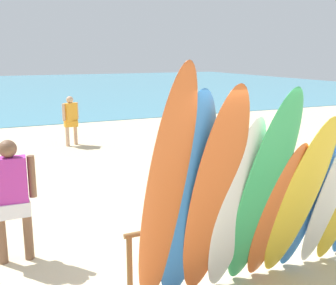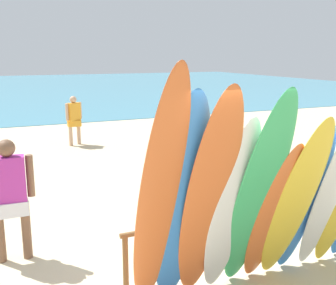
{
  "view_description": "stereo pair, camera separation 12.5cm",
  "coord_description": "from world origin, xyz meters",
  "px_view_note": "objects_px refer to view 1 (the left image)",
  "views": [
    {
      "loc": [
        -3.0,
        -4.26,
        2.83
      ],
      "look_at": [
        0.0,
        2.4,
        1.24
      ],
      "focal_mm": 43.95,
      "sensor_mm": 36.0,
      "label": 1
    },
    {
      "loc": [
        -2.89,
        -4.31,
        2.83
      ],
      "look_at": [
        0.0,
        2.4,
        1.24
      ],
      "focal_mm": 43.95,
      "sensor_mm": 36.0,
      "label": 2
    }
  ],
  "objects_px": {
    "surfboard_white_3": "(235,210)",
    "surfboard_orange_5": "(276,215)",
    "surfboard_orange_0": "(165,198)",
    "surfboard_blue_1": "(186,205)",
    "beach_chair_blue": "(274,170)",
    "surfboard_rack": "(242,224)",
    "beachgoer_midbeach": "(11,193)",
    "beach_chair_red": "(320,184)",
    "beachgoer_near_rack": "(71,117)",
    "surfboard_yellow_6": "(298,202)",
    "surfboard_orange_2": "(213,201)",
    "surfboard_green_4": "(261,196)",
    "surfboard_blue_7": "(307,201)"
  },
  "relations": [
    {
      "from": "beachgoer_midbeach",
      "to": "beach_chair_red",
      "type": "distance_m",
      "value": 5.42
    },
    {
      "from": "surfboard_white_3",
      "to": "surfboard_yellow_6",
      "type": "height_order",
      "value": "surfboard_white_3"
    },
    {
      "from": "surfboard_green_4",
      "to": "surfboard_yellow_6",
      "type": "relative_size",
      "value": 1.15
    },
    {
      "from": "surfboard_rack",
      "to": "beach_chair_red",
      "type": "bearing_deg",
      "value": 25.78
    },
    {
      "from": "surfboard_green_4",
      "to": "beachgoer_midbeach",
      "type": "height_order",
      "value": "surfboard_green_4"
    },
    {
      "from": "surfboard_orange_5",
      "to": "surfboard_yellow_6",
      "type": "height_order",
      "value": "surfboard_yellow_6"
    },
    {
      "from": "surfboard_orange_0",
      "to": "beach_chair_red",
      "type": "height_order",
      "value": "surfboard_orange_0"
    },
    {
      "from": "beach_chair_blue",
      "to": "surfboard_orange_5",
      "type": "bearing_deg",
      "value": -142.92
    },
    {
      "from": "surfboard_green_4",
      "to": "surfboard_blue_7",
      "type": "relative_size",
      "value": 1.26
    },
    {
      "from": "surfboard_white_3",
      "to": "surfboard_orange_5",
      "type": "bearing_deg",
      "value": -3.0
    },
    {
      "from": "beachgoer_midbeach",
      "to": "beach_chair_red",
      "type": "height_order",
      "value": "beachgoer_midbeach"
    },
    {
      "from": "surfboard_white_3",
      "to": "beach_chair_red",
      "type": "bearing_deg",
      "value": 27.43
    },
    {
      "from": "surfboard_orange_5",
      "to": "beachgoer_near_rack",
      "type": "height_order",
      "value": "surfboard_orange_5"
    },
    {
      "from": "surfboard_orange_5",
      "to": "beach_chair_red",
      "type": "height_order",
      "value": "surfboard_orange_5"
    },
    {
      "from": "surfboard_blue_7",
      "to": "surfboard_orange_5",
      "type": "bearing_deg",
      "value": -177.35
    },
    {
      "from": "surfboard_rack",
      "to": "surfboard_blue_1",
      "type": "relative_size",
      "value": 1.26
    },
    {
      "from": "surfboard_orange_2",
      "to": "surfboard_orange_5",
      "type": "xyz_separation_m",
      "value": [
        0.9,
        0.06,
        -0.33
      ]
    },
    {
      "from": "beach_chair_blue",
      "to": "surfboard_orange_0",
      "type": "bearing_deg",
      "value": -155.96
    },
    {
      "from": "beachgoer_midbeach",
      "to": "surfboard_rack",
      "type": "bearing_deg",
      "value": -22.6
    },
    {
      "from": "beachgoer_midbeach",
      "to": "surfboard_orange_5",
      "type": "bearing_deg",
      "value": -31.66
    },
    {
      "from": "surfboard_orange_0",
      "to": "surfboard_rack",
      "type": "bearing_deg",
      "value": 19.51
    },
    {
      "from": "surfboard_orange_5",
      "to": "beachgoer_midbeach",
      "type": "distance_m",
      "value": 3.45
    },
    {
      "from": "surfboard_green_4",
      "to": "surfboard_yellow_6",
      "type": "xyz_separation_m",
      "value": [
        0.56,
        0.02,
        -0.16
      ]
    },
    {
      "from": "surfboard_blue_1",
      "to": "beachgoer_near_rack",
      "type": "xyz_separation_m",
      "value": [
        0.57,
        9.06,
        -0.37
      ]
    },
    {
      "from": "surfboard_orange_0",
      "to": "surfboard_white_3",
      "type": "bearing_deg",
      "value": -3.31
    },
    {
      "from": "surfboard_orange_2",
      "to": "beach_chair_blue",
      "type": "bearing_deg",
      "value": 43.13
    },
    {
      "from": "surfboard_blue_1",
      "to": "surfboard_white_3",
      "type": "height_order",
      "value": "surfboard_blue_1"
    },
    {
      "from": "surfboard_yellow_6",
      "to": "beachgoer_near_rack",
      "type": "distance_m",
      "value": 9.21
    },
    {
      "from": "surfboard_orange_5",
      "to": "surfboard_orange_0",
      "type": "bearing_deg",
      "value": 178.21
    },
    {
      "from": "surfboard_rack",
      "to": "beachgoer_near_rack",
      "type": "height_order",
      "value": "beachgoer_near_rack"
    },
    {
      "from": "surfboard_white_3",
      "to": "surfboard_yellow_6",
      "type": "distance_m",
      "value": 0.83
    },
    {
      "from": "surfboard_orange_0",
      "to": "surfboard_green_4",
      "type": "bearing_deg",
      "value": -8.9
    },
    {
      "from": "surfboard_orange_5",
      "to": "beach_chair_blue",
      "type": "relative_size",
      "value": 2.46
    },
    {
      "from": "surfboard_orange_5",
      "to": "surfboard_orange_2",
      "type": "bearing_deg",
      "value": -179.86
    },
    {
      "from": "surfboard_rack",
      "to": "beachgoer_midbeach",
      "type": "relative_size",
      "value": 1.91
    },
    {
      "from": "surfboard_orange_2",
      "to": "surfboard_green_4",
      "type": "distance_m",
      "value": 0.59
    },
    {
      "from": "surfboard_orange_2",
      "to": "beach_chair_blue",
      "type": "distance_m",
      "value": 4.56
    },
    {
      "from": "surfboard_orange_2",
      "to": "surfboard_green_4",
      "type": "xyz_separation_m",
      "value": [
        0.59,
        -0.05,
        -0.02
      ]
    },
    {
      "from": "surfboard_white_3",
      "to": "surfboard_orange_2",
      "type": "bearing_deg",
      "value": -174.12
    },
    {
      "from": "surfboard_yellow_6",
      "to": "beachgoer_midbeach",
      "type": "height_order",
      "value": "surfboard_yellow_6"
    },
    {
      "from": "surfboard_blue_1",
      "to": "beach_chair_red",
      "type": "height_order",
      "value": "surfboard_blue_1"
    },
    {
      "from": "surfboard_rack",
      "to": "beachgoer_near_rack",
      "type": "distance_m",
      "value": 8.48
    },
    {
      "from": "surfboard_orange_2",
      "to": "beach_chair_red",
      "type": "distance_m",
      "value": 4.09
    },
    {
      "from": "surfboard_green_4",
      "to": "surfboard_orange_0",
      "type": "bearing_deg",
      "value": 178.88
    },
    {
      "from": "surfboard_white_3",
      "to": "beach_chair_blue",
      "type": "relative_size",
      "value": 2.81
    },
    {
      "from": "surfboard_blue_1",
      "to": "beach_chair_blue",
      "type": "height_order",
      "value": "surfboard_blue_1"
    },
    {
      "from": "surfboard_white_3",
      "to": "beach_chair_red",
      "type": "relative_size",
      "value": 2.85
    },
    {
      "from": "surfboard_orange_0",
      "to": "surfboard_yellow_6",
      "type": "height_order",
      "value": "surfboard_orange_0"
    },
    {
      "from": "surfboard_orange_5",
      "to": "beach_chair_blue",
      "type": "distance_m",
      "value": 3.86
    },
    {
      "from": "surfboard_rack",
      "to": "surfboard_orange_2",
      "type": "height_order",
      "value": "surfboard_orange_2"
    }
  ]
}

